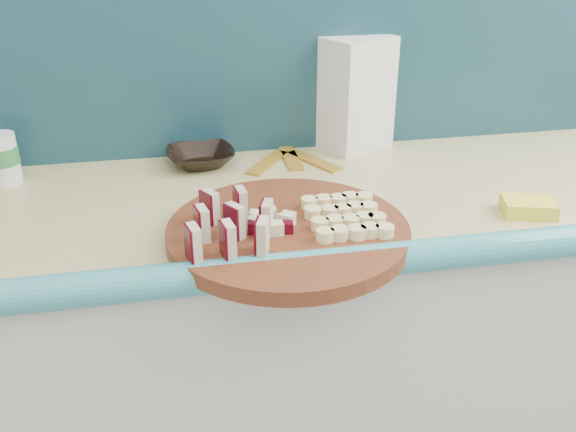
# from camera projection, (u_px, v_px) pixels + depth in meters

# --- Properties ---
(kitchen_counter) EXTENTS (2.20, 0.63, 0.91)m
(kitchen_counter) POSITION_uv_depth(u_px,v_px,m) (201.00, 375.00, 1.52)
(kitchen_counter) COLOR silver
(kitchen_counter) RESTS_ON ground
(backsplash) EXTENTS (2.20, 0.02, 0.50)m
(backsplash) POSITION_uv_depth(u_px,v_px,m) (174.00, 51.00, 1.47)
(backsplash) COLOR teal
(backsplash) RESTS_ON kitchen_counter
(cutting_board) EXTENTS (0.45, 0.45, 0.03)m
(cutting_board) POSITION_uv_depth(u_px,v_px,m) (288.00, 233.00, 1.18)
(cutting_board) COLOR #4C2110
(cutting_board) RESTS_ON kitchen_counter
(apple_wedges) EXTENTS (0.15, 0.17, 0.06)m
(apple_wedges) POSITION_uv_depth(u_px,v_px,m) (229.00, 224.00, 1.11)
(apple_wedges) COLOR beige
(apple_wedges) RESTS_ON cutting_board
(apple_chunks) EXTENTS (0.07, 0.08, 0.02)m
(apple_chunks) POSITION_uv_depth(u_px,v_px,m) (273.00, 222.00, 1.16)
(apple_chunks) COLOR #F3EAC3
(apple_chunks) RESTS_ON cutting_board
(banana_slices) EXTENTS (0.14, 0.17, 0.02)m
(banana_slices) POSITION_uv_depth(u_px,v_px,m) (346.00, 216.00, 1.18)
(banana_slices) COLOR #F8E397
(banana_slices) RESTS_ON cutting_board
(brown_bowl) EXTENTS (0.17, 0.17, 0.04)m
(brown_bowl) POSITION_uv_depth(u_px,v_px,m) (201.00, 157.00, 1.50)
(brown_bowl) COLOR black
(brown_bowl) RESTS_ON kitchen_counter
(flour_bag) EXTENTS (0.19, 0.17, 0.27)m
(flour_bag) POSITION_uv_depth(u_px,v_px,m) (357.00, 94.00, 1.57)
(flour_bag) COLOR white
(flour_bag) RESTS_ON kitchen_counter
(canister) EXTENTS (0.07, 0.07, 0.11)m
(canister) POSITION_uv_depth(u_px,v_px,m) (3.00, 158.00, 1.39)
(canister) COLOR white
(canister) RESTS_ON kitchen_counter
(sponge) EXTENTS (0.12, 0.09, 0.03)m
(sponge) POSITION_uv_depth(u_px,v_px,m) (528.00, 207.00, 1.27)
(sponge) COLOR #F2EB3F
(sponge) RESTS_ON kitchen_counter
(banana_peel) EXTENTS (0.23, 0.19, 0.01)m
(banana_peel) POSITION_uv_depth(u_px,v_px,m) (291.00, 160.00, 1.53)
(banana_peel) COLOR #B28422
(banana_peel) RESTS_ON kitchen_counter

